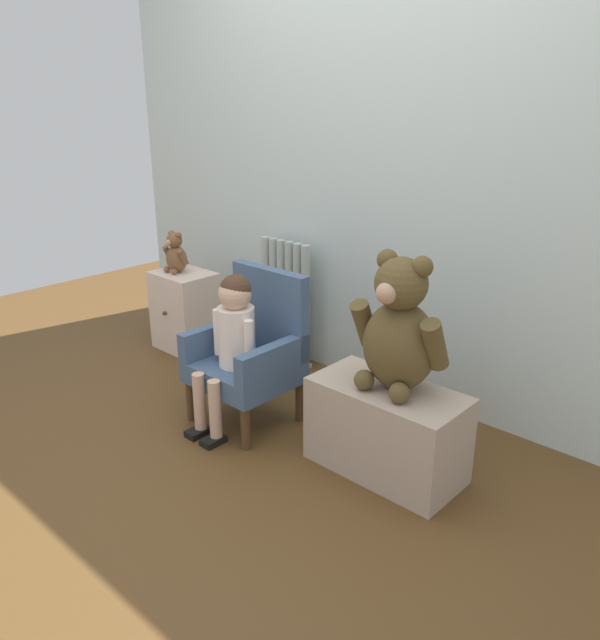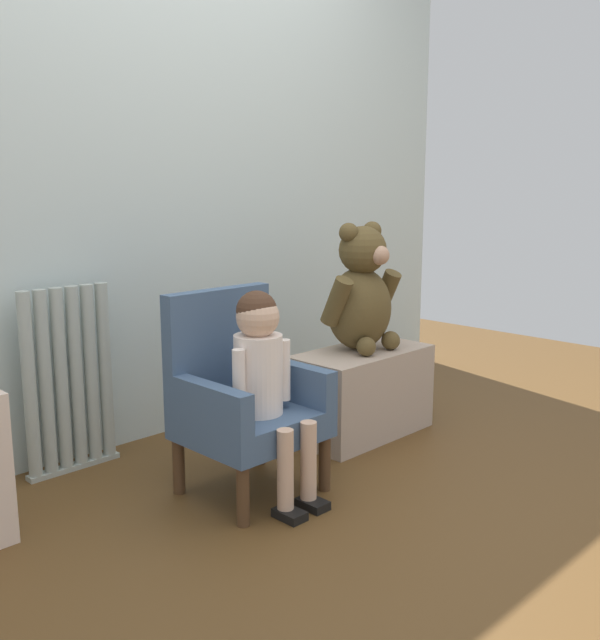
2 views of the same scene
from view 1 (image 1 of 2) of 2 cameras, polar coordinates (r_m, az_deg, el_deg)
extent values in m
plane|color=#56391B|center=(2.71, -9.96, -13.75)|extent=(6.00, 6.00, 0.00)
cube|color=silver|center=(3.16, 7.32, 14.63)|extent=(3.80, 0.05, 2.40)
cylinder|color=#A8B2AA|center=(3.68, -3.07, 2.29)|extent=(0.05, 0.05, 0.70)
cylinder|color=#A8B2AA|center=(3.64, -2.39, 2.09)|extent=(0.05, 0.05, 0.70)
cylinder|color=#A8B2AA|center=(3.59, -1.69, 1.88)|extent=(0.05, 0.05, 0.70)
cylinder|color=#A8B2AA|center=(3.55, -0.97, 1.67)|extent=(0.05, 0.05, 0.70)
cylinder|color=#A8B2AA|center=(3.51, -0.24, 1.45)|extent=(0.05, 0.05, 0.70)
cylinder|color=#A8B2AA|center=(3.47, 0.51, 1.23)|extent=(0.05, 0.05, 0.70)
cube|color=#A8B2AA|center=(3.70, -1.29, -3.50)|extent=(0.37, 0.05, 0.02)
cube|color=beige|center=(3.86, -10.45, 0.83)|extent=(0.36, 0.28, 0.48)
sphere|color=#4C3823|center=(3.77, -12.30, 0.61)|extent=(0.02, 0.02, 0.02)
cube|color=#415979|center=(2.96, -5.12, -4.72)|extent=(0.45, 0.42, 0.10)
cube|color=#415979|center=(2.97, -2.73, 0.85)|extent=(0.45, 0.06, 0.42)
cube|color=#415979|center=(3.05, -7.67, -1.60)|extent=(0.06, 0.42, 0.14)
cube|color=#415979|center=(2.78, -2.46, -3.65)|extent=(0.06, 0.42, 0.14)
cylinder|color=#4C331E|center=(3.06, -9.96, -7.24)|extent=(0.04, 0.04, 0.21)
cylinder|color=#4C331E|center=(2.80, -5.00, -9.83)|extent=(0.04, 0.04, 0.21)
cylinder|color=#4C331E|center=(3.26, -5.05, -5.22)|extent=(0.04, 0.04, 0.21)
cylinder|color=#4C331E|center=(3.01, -0.02, -7.39)|extent=(0.04, 0.04, 0.21)
cylinder|color=white|center=(2.86, -5.83, -1.51)|extent=(0.17, 0.17, 0.28)
sphere|color=#D8AD8E|center=(2.79, -5.97, 2.37)|extent=(0.15, 0.15, 0.15)
sphere|color=#472D1E|center=(2.79, -5.91, 2.76)|extent=(0.14, 0.14, 0.14)
cylinder|color=#D8AD8E|center=(2.91, -9.18, -7.35)|extent=(0.06, 0.06, 0.28)
cube|color=black|center=(2.97, -9.32, -10.09)|extent=(0.07, 0.11, 0.03)
cylinder|color=#D8AD8E|center=(2.83, -7.78, -8.08)|extent=(0.06, 0.06, 0.28)
cube|color=black|center=(2.89, -7.94, -10.87)|extent=(0.07, 0.11, 0.03)
cylinder|color=white|center=(2.92, -7.49, -1.10)|extent=(0.04, 0.04, 0.22)
cylinder|color=white|center=(2.77, -4.69, -2.17)|extent=(0.04, 0.04, 0.22)
cube|color=tan|center=(2.63, 7.90, -9.90)|extent=(0.63, 0.32, 0.38)
ellipsoid|color=brown|center=(2.48, 9.09, -2.32)|extent=(0.30, 0.26, 0.36)
sphere|color=brown|center=(2.39, 9.24, 3.29)|extent=(0.21, 0.21, 0.21)
sphere|color=tan|center=(2.32, 7.93, 2.44)|extent=(0.08, 0.08, 0.08)
sphere|color=brown|center=(2.42, 8.00, 5.49)|extent=(0.08, 0.08, 0.08)
sphere|color=brown|center=(2.34, 11.11, 4.79)|extent=(0.08, 0.08, 0.08)
cylinder|color=brown|center=(2.54, 5.94, -0.34)|extent=(0.08, 0.16, 0.22)
cylinder|color=brown|center=(2.37, 12.22, -2.21)|extent=(0.08, 0.16, 0.22)
sphere|color=brown|center=(2.50, 5.89, -5.47)|extent=(0.08, 0.08, 0.08)
sphere|color=brown|center=(2.41, 9.06, -6.60)|extent=(0.08, 0.08, 0.08)
ellipsoid|color=brown|center=(3.79, -11.22, 5.49)|extent=(0.13, 0.12, 0.16)
sphere|color=brown|center=(3.76, -11.41, 7.16)|extent=(0.09, 0.09, 0.09)
sphere|color=tan|center=(3.73, -11.91, 6.94)|extent=(0.04, 0.04, 0.04)
sphere|color=brown|center=(3.78, -11.68, 7.76)|extent=(0.04, 0.04, 0.04)
sphere|color=brown|center=(3.72, -11.05, 7.62)|extent=(0.04, 0.04, 0.04)
cylinder|color=brown|center=(3.83, -11.96, 5.99)|extent=(0.03, 0.07, 0.10)
cylinder|color=brown|center=(3.72, -10.65, 5.65)|extent=(0.03, 0.07, 0.10)
sphere|color=brown|center=(3.80, -12.09, 4.54)|extent=(0.04, 0.04, 0.04)
sphere|color=brown|center=(3.74, -11.42, 4.34)|extent=(0.04, 0.04, 0.04)
camera|label=2|loc=(3.62, -48.06, 7.29)|focal=40.00mm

